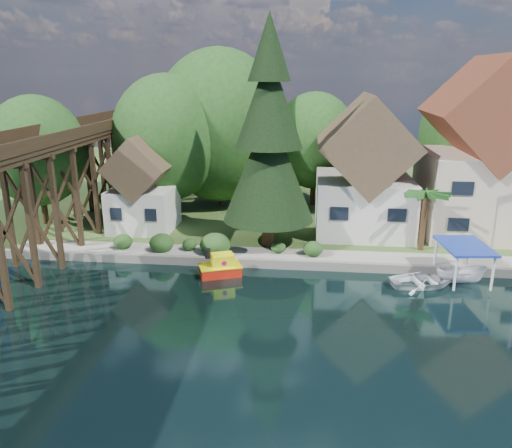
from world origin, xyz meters
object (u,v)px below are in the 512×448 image
object	(u,v)px
house_left	(364,175)
shed	(143,190)
tugboat	(221,267)
conifer	(269,140)
trestle_bridge	(19,197)
boat_white_a	(423,279)
boat_canopy	(462,267)
palm_tree	(426,196)
house_center	(480,160)

from	to	relation	value
house_left	shed	xyz separation A→B (m)	(-18.00, -1.50, -1.31)
shed	tugboat	distance (m)	11.81
house_left	conifer	distance (m)	9.29
trestle_bridge	shed	distance (m)	10.69
trestle_bridge	boat_white_a	bearing A→B (deg)	1.80
house_left	boat_canopy	bearing A→B (deg)	-59.13
palm_tree	boat_white_a	world-z (taller)	palm_tree
shed	house_center	bearing A→B (deg)	4.24
palm_tree	boat_canopy	xyz separation A→B (m)	(1.59, -4.77, -3.49)
shed	palm_tree	bearing A→B (deg)	-7.71
house_left	palm_tree	world-z (taller)	house_left
trestle_bridge	house_center	size ratio (longest dim) A/B	3.18
tugboat	boat_white_a	bearing A→B (deg)	-1.37
house_center	tugboat	xyz separation A→B (m)	(-19.13, -10.20, -5.82)
trestle_bridge	conifer	bearing A→B (deg)	21.88
conifer	tugboat	distance (m)	9.79
boat_white_a	house_center	bearing A→B (deg)	-41.33
conifer	trestle_bridge	bearing A→B (deg)	-158.12
boat_white_a	boat_canopy	world-z (taller)	boat_canopy
palm_tree	boat_canopy	size ratio (longest dim) A/B	1.10
conifer	palm_tree	world-z (taller)	conifer
house_left	boat_white_a	xyz separation A→B (m)	(2.97, -10.01, -4.70)
shed	palm_tree	distance (m)	22.14
trestle_bridge	house_left	xyz separation A→B (m)	(23.00, 10.83, -0.21)
shed	tugboat	world-z (taller)	shed
trestle_bridge	house_center	distance (m)	33.96
trestle_bridge	boat_canopy	world-z (taller)	trestle_bridge
boat_canopy	conifer	bearing A→B (deg)	160.05
trestle_bridge	palm_tree	xyz separation A→B (m)	(26.93, 6.36, -0.74)
trestle_bridge	house_left	size ratio (longest dim) A/B	4.01
shed	conifer	size ratio (longest dim) A/B	0.47
shed	palm_tree	size ratio (longest dim) A/B	1.67
tugboat	boat_canopy	distance (m)	15.67
house_left	trestle_bridge	bearing A→B (deg)	-154.79
house_left	shed	world-z (taller)	house_left
trestle_bridge	boat_canopy	xyz separation A→B (m)	(28.52, 1.59, -4.24)
shed	boat_white_a	size ratio (longest dim) A/B	1.87
house_left	boat_white_a	world-z (taller)	house_left
palm_tree	conifer	bearing A→B (deg)	-179.57
boat_canopy	shed	bearing A→B (deg)	161.79
trestle_bridge	house_center	bearing A→B (deg)	19.49
house_center	shed	xyz separation A→B (m)	(-27.00, -2.00, -2.59)
palm_tree	house_left	bearing A→B (deg)	131.31
house_left	house_center	bearing A→B (deg)	3.18
conifer	boat_canopy	distance (m)	15.57
house_center	palm_tree	size ratio (longest dim) A/B	2.95
tugboat	boat_canopy	world-z (taller)	boat_canopy
house_center	tugboat	size ratio (longest dim) A/B	4.45
palm_tree	house_center	bearing A→B (deg)	44.41
conifer	tugboat	bearing A→B (deg)	-118.12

